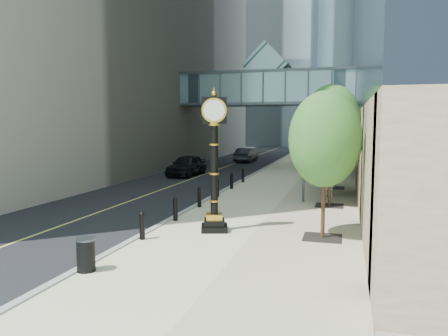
{
  "coord_description": "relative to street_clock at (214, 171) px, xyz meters",
  "views": [
    {
      "loc": [
        4.36,
        -13.13,
        4.27
      ],
      "look_at": [
        -1.2,
        6.66,
        2.15
      ],
      "focal_mm": 35.0,
      "sensor_mm": 36.0,
      "label": 1
    }
  ],
  "objects": [
    {
      "name": "street_trees",
      "position": [
        4.15,
        11.32,
        1.28
      ],
      "size": [
        2.99,
        28.45,
        6.15
      ],
      "color": "black",
      "rests_on": "sidewalk"
    },
    {
      "name": "distant_tower_c",
      "position": [
        -5.45,
        117.05,
        30.09
      ],
      "size": [
        22.0,
        22.0,
        65.0
      ],
      "primitive_type": "cube",
      "color": "#93A9B9",
      "rests_on": "ground"
    },
    {
      "name": "pedestrian",
      "position": [
        4.02,
        9.63,
        -1.44
      ],
      "size": [
        0.77,
        0.63,
        1.82
      ],
      "primitive_type": "imported",
      "rotation": [
        0.0,
        0.0,
        2.8
      ],
      "color": "beige",
      "rests_on": "sidewalk"
    },
    {
      "name": "ground",
      "position": [
        0.55,
        -2.95,
        -2.41
      ],
      "size": [
        320.0,
        320.0,
        0.0
      ],
      "primitive_type": "plane",
      "color": "gray",
      "rests_on": "ground"
    },
    {
      "name": "trash_bin",
      "position": [
        -2.15,
        -5.51,
        -1.9
      ],
      "size": [
        0.63,
        0.63,
        0.9
      ],
      "primitive_type": "cylinder",
      "rotation": [
        0.0,
        0.0,
        0.24
      ],
      "color": "black",
      "rests_on": "sidewalk"
    },
    {
      "name": "road",
      "position": [
        -6.45,
        37.05,
        -2.4
      ],
      "size": [
        8.0,
        180.0,
        0.02
      ],
      "primitive_type": "cube",
      "color": "black",
      "rests_on": "ground"
    },
    {
      "name": "entrance_canopy",
      "position": [
        4.03,
        11.05,
        1.78
      ],
      "size": [
        3.0,
        8.0,
        4.38
      ],
      "color": "#383F44",
      "rests_on": "ground"
    },
    {
      "name": "skywalk",
      "position": [
        -2.45,
        25.05,
        5.3
      ],
      "size": [
        17.0,
        4.2,
        5.8
      ],
      "color": "#486874",
      "rests_on": "ground"
    },
    {
      "name": "bollard_row",
      "position": [
        -2.15,
        6.05,
        -1.9
      ],
      "size": [
        0.2,
        16.2,
        0.9
      ],
      "color": "black",
      "rests_on": "sidewalk"
    },
    {
      "name": "curb",
      "position": [
        -2.45,
        37.05,
        -2.38
      ],
      "size": [
        0.25,
        180.0,
        0.07
      ],
      "primitive_type": "cube",
      "color": "gray",
      "rests_on": "ground"
    },
    {
      "name": "street_clock",
      "position": [
        0.0,
        0.0,
        0.0
      ],
      "size": [
        1.27,
        1.27,
        5.42
      ],
      "rotation": [
        0.0,
        0.0,
        0.29
      ],
      "color": "black",
      "rests_on": "sidewalk"
    },
    {
      "name": "car_near",
      "position": [
        -7.53,
        17.0,
        -1.55
      ],
      "size": [
        2.18,
        5.03,
        1.69
      ],
      "primitive_type": "imported",
      "rotation": [
        0.0,
        0.0,
        -0.04
      ],
      "color": "black",
      "rests_on": "road"
    },
    {
      "name": "car_far",
      "position": [
        -5.7,
        30.85,
        -1.63
      ],
      "size": [
        1.87,
        4.7,
        1.52
      ],
      "primitive_type": "imported",
      "rotation": [
        0.0,
        0.0,
        3.08
      ],
      "color": "black",
      "rests_on": "road"
    },
    {
      "name": "sidewalk",
      "position": [
        1.55,
        37.05,
        -2.38
      ],
      "size": [
        8.0,
        180.0,
        0.06
      ],
      "primitive_type": "cube",
      "color": "beige",
      "rests_on": "ground"
    }
  ]
}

